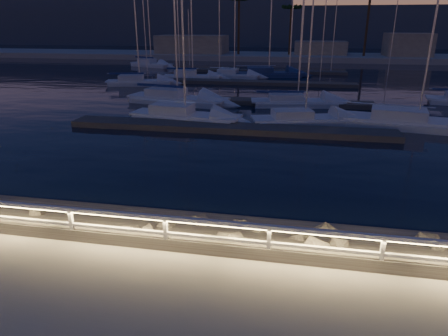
{
  "coord_description": "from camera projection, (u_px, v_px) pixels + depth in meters",
  "views": [
    {
      "loc": [
        4.59,
        -9.78,
        6.27
      ],
      "look_at": [
        1.97,
        4.0,
        1.16
      ],
      "focal_mm": 32.0,
      "sensor_mm": 36.0,
      "label": 1
    }
  ],
  "objects": [
    {
      "name": "ground",
      "position": [
        135.0,
        245.0,
        11.97
      ],
      "size": [
        400.0,
        400.0,
        0.0
      ],
      "primitive_type": "plane",
      "color": "#9B948C",
      "rests_on": "ground"
    },
    {
      "name": "harbor_water",
      "position": [
        254.0,
        98.0,
        41.12
      ],
      "size": [
        400.0,
        440.0,
        0.6
      ],
      "color": "black",
      "rests_on": "ground"
    },
    {
      "name": "guard_rail",
      "position": [
        130.0,
        222.0,
        11.72
      ],
      "size": [
        44.11,
        0.12,
        1.06
      ],
      "color": "white",
      "rests_on": "ground"
    },
    {
      "name": "riprap",
      "position": [
        365.0,
        249.0,
        12.11
      ],
      "size": [
        39.2,
        3.14,
        1.35
      ],
      "color": "slate",
      "rests_on": "ground"
    },
    {
      "name": "floating_docks",
      "position": [
        256.0,
        90.0,
        42.11
      ],
      "size": [
        22.0,
        36.0,
        0.4
      ],
      "color": "#5B544B",
      "rests_on": "ground"
    },
    {
      "name": "far_shore",
      "position": [
        279.0,
        55.0,
        80.26
      ],
      "size": [
        160.0,
        14.0,
        5.2
      ],
      "color": "#9B948C",
      "rests_on": "ground"
    },
    {
      "name": "palm_left",
      "position": [
        239.0,
        2.0,
        76.38
      ],
      "size": [
        3.0,
        3.0,
        11.2
      ],
      "color": "#443120",
      "rests_on": "ground"
    },
    {
      "name": "palm_center",
      "position": [
        292.0,
        9.0,
        76.01
      ],
      "size": [
        3.0,
        3.0,
        9.7
      ],
      "color": "#443120",
      "rests_on": "ground"
    },
    {
      "name": "distant_hills",
      "position": [
        225.0,
        28.0,
        137.65
      ],
      "size": [
        230.0,
        37.5,
        18.0
      ],
      "color": "#354052",
      "rests_on": "ground"
    },
    {
      "name": "sailboat_b",
      "position": [
        183.0,
        115.0,
        29.42
      ],
      "size": [
        8.4,
        3.38,
        13.93
      ],
      "rotation": [
        0.0,
        0.0,
        -0.12
      ],
      "color": "silver",
      "rests_on": "ground"
    },
    {
      "name": "sailboat_c",
      "position": [
        302.0,
        119.0,
        28.59
      ],
      "size": [
        7.88,
        4.29,
        12.89
      ],
      "rotation": [
        0.0,
        0.0,
        0.29
      ],
      "color": "silver",
      "rests_on": "ground"
    },
    {
      "name": "sailboat_d",
      "position": [
        413.0,
        121.0,
        27.61
      ],
      "size": [
        10.28,
        4.69,
        16.8
      ],
      "rotation": [
        0.0,
        0.0,
        -0.18
      ],
      "color": "silver",
      "rests_on": "ground"
    },
    {
      "name": "sailboat_g",
      "position": [
        175.0,
        98.0,
        36.17
      ],
      "size": [
        9.59,
        4.41,
        15.71
      ],
      "rotation": [
        0.0,
        0.0,
        -0.19
      ],
      "color": "silver",
      "rests_on": "ground"
    },
    {
      "name": "sailboat_h",
      "position": [
        295.0,
        101.0,
        34.99
      ],
      "size": [
        8.33,
        3.66,
        13.63
      ],
      "rotation": [
        0.0,
        0.0,
        0.16
      ],
      "color": "silver",
      "rests_on": "ground"
    },
    {
      "name": "sailboat_i",
      "position": [
        191.0,
        76.0,
        51.09
      ],
      "size": [
        7.64,
        3.15,
        12.71
      ],
      "rotation": [
        0.0,
        0.0,
        0.13
      ],
      "color": "silver",
      "rests_on": "ground"
    },
    {
      "name": "sailboat_j",
      "position": [
        138.0,
        81.0,
        46.7
      ],
      "size": [
        7.98,
        4.09,
        13.1
      ],
      "rotation": [
        0.0,
        0.0,
        0.25
      ],
      "color": "silver",
      "rests_on": "ground"
    },
    {
      "name": "sailboat_k",
      "position": [
        267.0,
        73.0,
        53.89
      ],
      "size": [
        9.56,
        4.8,
        15.64
      ],
      "rotation": [
        0.0,
        0.0,
        0.24
      ],
      "color": "navy",
      "rests_on": "ground"
    },
    {
      "name": "sailboat_m",
      "position": [
        150.0,
        64.0,
        66.41
      ],
      "size": [
        7.97,
        4.9,
        13.26
      ],
      "rotation": [
        0.0,
        0.0,
        -0.38
      ],
      "color": "silver",
      "rests_on": "ground"
    },
    {
      "name": "sailboat_n",
      "position": [
        233.0,
        75.0,
        53.08
      ],
      "size": [
        7.28,
        2.83,
        12.1
      ],
      "rotation": [
        0.0,
        0.0,
        -0.1
      ],
      "color": "silver",
      "rests_on": "ground"
    }
  ]
}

